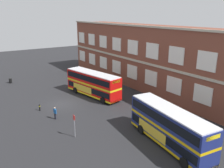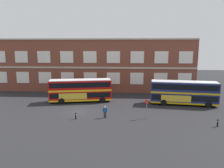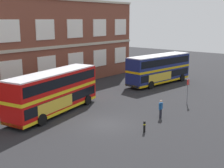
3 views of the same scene
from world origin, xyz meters
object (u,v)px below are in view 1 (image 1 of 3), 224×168
safety_bollard_west (40,107)px  double_decker_near (93,84)px  double_decker_middle (169,126)px  station_litter_bin (10,81)px  waiting_passenger (55,113)px  bus_stand_flag (74,124)px

safety_bollard_west → double_decker_near: bearing=97.7°
double_decker_middle → station_litter_bin: (-33.75, -9.21, -1.63)m
waiting_passenger → bus_stand_flag: bearing=1.3°
safety_bollard_west → station_litter_bin: bearing=-178.1°
double_decker_middle → waiting_passenger: (-12.75, -7.80, -1.22)m
double_decker_middle → waiting_passenger: double_decker_middle is taller
waiting_passenger → station_litter_bin: size_ratio=1.65×
bus_stand_flag → safety_bollard_west: size_ratio=2.84×
double_decker_middle → safety_bollard_west: 18.90m
double_decker_middle → double_decker_near: bearing=177.1°
double_decker_middle → bus_stand_flag: 10.37m
station_litter_bin → double_decker_middle: bearing=15.3°
double_decker_near → double_decker_middle: size_ratio=1.00×
double_decker_middle → waiting_passenger: size_ratio=6.61×
double_decker_middle → bus_stand_flag: (-6.97, -7.66, -0.51)m
double_decker_middle → station_litter_bin: size_ratio=10.91×
waiting_passenger → double_decker_middle: bearing=31.4°
double_decker_near → station_litter_bin: size_ratio=10.96×
station_litter_bin → safety_bollard_west: size_ratio=1.08×
waiting_passenger → safety_bollard_west: waiting_passenger is taller
station_litter_bin → safety_bollard_west: (17.03, 0.57, -0.03)m
double_decker_near → station_litter_bin: 18.78m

